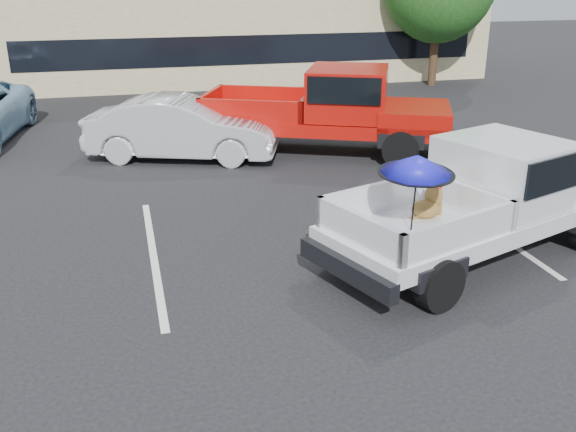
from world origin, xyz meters
name	(u,v)px	position (x,y,z in m)	size (l,w,h in m)	color
ground	(367,289)	(0.00, 0.00, 0.00)	(90.00, 90.00, 0.00)	black
stripe_left	(153,256)	(-3.00, 2.00, 0.00)	(0.12, 5.00, 0.01)	silver
stripe_right	(478,222)	(3.00, 2.00, 0.00)	(0.12, 5.00, 0.01)	silver
silver_pickup	(493,191)	(2.44, 0.80, 1.05)	(6.02, 3.78, 2.06)	black
red_pickup	(340,107)	(2.03, 7.29, 1.18)	(6.88, 4.77, 2.15)	black
silver_sedan	(182,128)	(-1.89, 7.75, 0.77)	(1.62, 4.64, 1.53)	#B4B5BB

